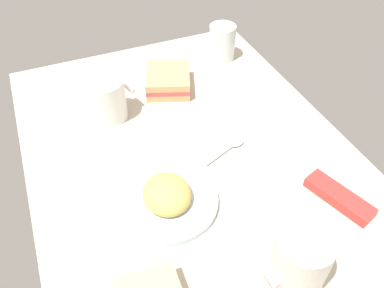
% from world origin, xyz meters
% --- Properties ---
extents(tabletop, '(0.90, 0.64, 0.02)m').
position_xyz_m(tabletop, '(0.00, 0.00, 0.01)').
color(tabletop, '#BCB29E').
rests_on(tabletop, ground).
extents(plate_of_food, '(0.18, 0.18, 0.05)m').
position_xyz_m(plate_of_food, '(-0.10, 0.09, 0.04)').
color(plate_of_food, silver).
rests_on(plate_of_food, tabletop).
extents(coffee_mug_black, '(0.09, 0.11, 0.10)m').
position_xyz_m(coffee_mug_black, '(-0.30, -0.04, 0.07)').
color(coffee_mug_black, silver).
rests_on(coffee_mug_black, tabletop).
extents(coffee_mug_milky, '(0.08, 0.11, 0.09)m').
position_xyz_m(coffee_mug_milky, '(0.18, 0.12, 0.07)').
color(coffee_mug_milky, white).
rests_on(coffee_mug_milky, tabletop).
extents(sandwich_side, '(0.14, 0.14, 0.04)m').
position_xyz_m(sandwich_side, '(0.23, -0.04, 0.04)').
color(sandwich_side, tan).
rests_on(sandwich_side, tabletop).
extents(glass_of_milk, '(0.07, 0.07, 0.09)m').
position_xyz_m(glass_of_milk, '(0.31, -0.22, 0.06)').
color(glass_of_milk, silver).
rests_on(glass_of_milk, tabletop).
extents(spoon, '(0.05, 0.11, 0.01)m').
position_xyz_m(spoon, '(-0.01, -0.08, 0.02)').
color(spoon, silver).
rests_on(spoon, tabletop).
extents(snack_bar, '(0.13, 0.08, 0.02)m').
position_xyz_m(snack_bar, '(-0.21, -0.20, 0.03)').
color(snack_bar, red).
rests_on(snack_bar, tabletop).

